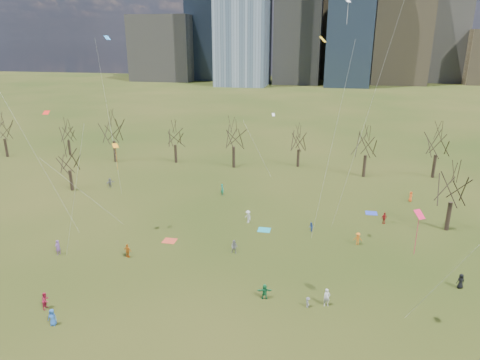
% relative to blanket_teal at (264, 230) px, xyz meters
% --- Properties ---
extents(ground, '(500.00, 500.00, 0.00)m').
position_rel_blanket_teal_xyz_m(ground, '(-2.94, -13.20, -0.01)').
color(ground, black).
rests_on(ground, ground).
extents(downtown_skyline, '(212.50, 78.00, 118.00)m').
position_rel_blanket_teal_xyz_m(downtown_skyline, '(-5.37, 197.44, 38.99)').
color(downtown_skyline, slate).
rests_on(downtown_skyline, ground).
extents(bare_tree_row, '(113.04, 29.80, 9.50)m').
position_rel_blanket_teal_xyz_m(bare_tree_row, '(-3.03, 24.02, 6.10)').
color(bare_tree_row, black).
rests_on(bare_tree_row, ground).
extents(blanket_teal, '(1.60, 1.50, 0.03)m').
position_rel_blanket_teal_xyz_m(blanket_teal, '(0.00, 0.00, 0.00)').
color(blanket_teal, teal).
rests_on(blanket_teal, ground).
extents(blanket_navy, '(1.60, 1.50, 0.03)m').
position_rel_blanket_teal_xyz_m(blanket_navy, '(14.04, 8.59, 0.00)').
color(blanket_navy, '#273BB7').
rests_on(blanket_navy, ground).
extents(blanket_crimson, '(1.60, 1.50, 0.03)m').
position_rel_blanket_teal_xyz_m(blanket_crimson, '(-10.86, -5.44, 0.00)').
color(blanket_crimson, '#C33F27').
rests_on(blanket_crimson, ground).
extents(person_0, '(0.82, 0.60, 1.55)m').
position_rel_blanket_teal_xyz_m(person_0, '(-14.96, -22.74, 0.76)').
color(person_0, blue).
rests_on(person_0, ground).
extents(person_1, '(0.74, 0.62, 1.74)m').
position_rel_blanket_teal_xyz_m(person_1, '(8.08, -15.11, 0.85)').
color(person_1, silver).
rests_on(person_1, ground).
extents(person_2, '(0.66, 0.83, 1.64)m').
position_rel_blanket_teal_xyz_m(person_2, '(-17.02, -20.71, 0.81)').
color(person_2, '#9F1637').
rests_on(person_2, ground).
extents(person_3, '(0.59, 0.76, 1.04)m').
position_rel_blanket_teal_xyz_m(person_3, '(6.40, -15.73, 0.51)').
color(person_3, slate).
rests_on(person_3, ground).
extents(person_4, '(1.02, 0.56, 1.66)m').
position_rel_blanket_teal_xyz_m(person_4, '(-13.96, -10.32, 0.81)').
color(person_4, '#CC6716').
rests_on(person_4, ground).
extents(person_5, '(1.47, 0.74, 1.52)m').
position_rel_blanket_teal_xyz_m(person_5, '(2.31, -15.14, 0.74)').
color(person_5, '#186D3A').
rests_on(person_5, ground).
extents(person_6, '(0.88, 0.71, 1.57)m').
position_rel_blanket_teal_xyz_m(person_6, '(20.99, -9.49, 0.77)').
color(person_6, black).
rests_on(person_6, ground).
extents(person_7, '(0.60, 0.75, 1.80)m').
position_rel_blanket_teal_xyz_m(person_7, '(-22.08, -11.26, 0.88)').
color(person_7, '#8051A3').
rests_on(person_7, ground).
extents(person_8, '(0.61, 0.70, 1.23)m').
position_rel_blanket_teal_xyz_m(person_8, '(5.92, 0.77, 0.60)').
color(person_8, '#234098').
rests_on(person_8, ground).
extents(person_9, '(1.23, 1.24, 1.72)m').
position_rel_blanket_teal_xyz_m(person_9, '(-2.49, 1.91, 0.85)').
color(person_9, silver).
rests_on(person_9, ground).
extents(person_10, '(0.98, 0.82, 1.57)m').
position_rel_blanket_teal_xyz_m(person_10, '(15.34, 5.24, 0.77)').
color(person_10, '#A2171C').
rests_on(person_10, ground).
extents(person_11, '(1.13, 1.51, 1.59)m').
position_rel_blanket_teal_xyz_m(person_11, '(-27.50, 11.31, 0.78)').
color(person_11, '#5E5D62').
rests_on(person_11, ground).
extents(person_12, '(0.70, 0.88, 1.56)m').
position_rel_blanket_teal_xyz_m(person_12, '(20.19, 14.59, 0.76)').
color(person_12, '#F95B1B').
rests_on(person_12, ground).
extents(person_13, '(0.77, 0.80, 1.84)m').
position_rel_blanket_teal_xyz_m(person_13, '(-8.41, 11.54, 0.91)').
color(person_13, '#1C7F66').
rests_on(person_13, ground).
extents(person_14, '(0.86, 0.70, 1.64)m').
position_rel_blanket_teal_xyz_m(person_14, '(-2.43, -6.91, 0.80)').
color(person_14, slate).
rests_on(person_14, ground).
extents(person_15, '(1.05, 0.64, 1.58)m').
position_rel_blanket_teal_xyz_m(person_15, '(11.57, -1.83, 0.77)').
color(person_15, orange).
rests_on(person_15, ground).
extents(kites_airborne, '(60.13, 39.82, 30.71)m').
position_rel_blanket_teal_xyz_m(kites_airborne, '(3.20, -3.82, 13.47)').
color(kites_airborne, orange).
rests_on(kites_airborne, ground).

